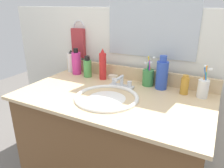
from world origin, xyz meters
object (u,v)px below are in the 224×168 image
at_px(bottle_toner_green, 87,68).
at_px(bottle_spray_red, 103,65).
at_px(hand_towel, 79,43).
at_px(cup_green, 148,77).
at_px(bottle_lotion_white, 71,62).
at_px(soap_bar, 113,77).
at_px(bottle_soap_pink, 76,63).
at_px(bottle_oil_amber, 185,85).
at_px(faucet, 121,83).
at_px(cup_white_ceramic, 203,88).
at_px(bottle_shampoo_blue, 162,74).

bearing_deg(bottle_toner_green, bottle_spray_red, 2.63).
xyz_separation_m(hand_towel, cup_green, (0.60, -0.07, -0.16)).
height_order(bottle_lotion_white, soap_bar, bottle_lotion_white).
xyz_separation_m(bottle_soap_pink, soap_bar, (0.30, 0.03, -0.08)).
xyz_separation_m(hand_towel, bottle_soap_pink, (0.04, -0.09, -0.13)).
bearing_deg(cup_green, bottle_spray_red, -175.01).
bearing_deg(soap_bar, bottle_oil_amber, -5.89).
relative_size(faucet, cup_white_ceramic, 0.84).
relative_size(bottle_shampoo_blue, soap_bar, 3.34).
height_order(bottle_lotion_white, cup_white_ceramic, cup_white_ceramic).
bearing_deg(bottle_shampoo_blue, bottle_soap_pink, -179.98).
bearing_deg(bottle_toner_green, bottle_shampoo_blue, 1.90).
height_order(bottle_toner_green, soap_bar, bottle_toner_green).
relative_size(bottle_soap_pink, soap_bar, 3.09).
bearing_deg(soap_bar, faucet, -45.65).
height_order(bottle_spray_red, cup_white_ceramic, bottle_spray_red).
bearing_deg(bottle_spray_red, hand_towel, 159.46).
bearing_deg(cup_green, bottle_oil_amber, -8.43).
bearing_deg(bottle_oil_amber, faucet, -168.15).
height_order(bottle_soap_pink, soap_bar, bottle_soap_pink).
height_order(bottle_lotion_white, cup_green, cup_green).
bearing_deg(soap_bar, hand_towel, 170.16).
bearing_deg(cup_white_ceramic, bottle_oil_amber, 178.16).
relative_size(bottle_toner_green, cup_white_ceramic, 0.81).
bearing_deg(bottle_shampoo_blue, bottle_toner_green, -178.10).
height_order(bottle_oil_amber, bottle_lotion_white, bottle_lotion_white).
xyz_separation_m(bottle_oil_amber, bottle_shampoo_blue, (-0.14, 0.02, 0.04)).
distance_m(bottle_lotion_white, cup_white_ceramic, 0.98).
relative_size(bottle_soap_pink, cup_white_ceramic, 1.03).
bearing_deg(bottle_lotion_white, cup_white_ceramic, -3.14).
xyz_separation_m(hand_towel, soap_bar, (0.33, -0.06, -0.21)).
bearing_deg(soap_bar, cup_green, -3.63).
bearing_deg(cup_green, bottle_soap_pink, -178.33).
xyz_separation_m(hand_towel, bottle_shampoo_blue, (0.69, -0.09, -0.12)).
xyz_separation_m(bottle_lotion_white, soap_bar, (0.37, 0.00, -0.07)).
relative_size(hand_towel, bottle_spray_red, 0.99).
relative_size(bottle_shampoo_blue, cup_green, 1.08).
distance_m(bottle_oil_amber, bottle_shampoo_blue, 0.15).
distance_m(hand_towel, bottle_soap_pink, 0.17).
distance_m(faucet, bottle_soap_pink, 0.44).
xyz_separation_m(bottle_toner_green, soap_bar, (0.18, 0.05, -0.06)).
xyz_separation_m(bottle_shampoo_blue, cup_white_ceramic, (0.25, -0.02, -0.04)).
bearing_deg(cup_green, hand_towel, 172.91).
bearing_deg(cup_green, faucet, -140.70).
bearing_deg(bottle_toner_green, soap_bar, 15.59).
distance_m(faucet, bottle_toner_green, 0.33).
distance_m(hand_towel, bottle_lotion_white, 0.16).
bearing_deg(bottle_spray_red, bottle_shampoo_blue, 1.68).
xyz_separation_m(bottle_soap_pink, cup_green, (0.56, 0.02, -0.03)).
distance_m(bottle_toner_green, bottle_lotion_white, 0.19).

